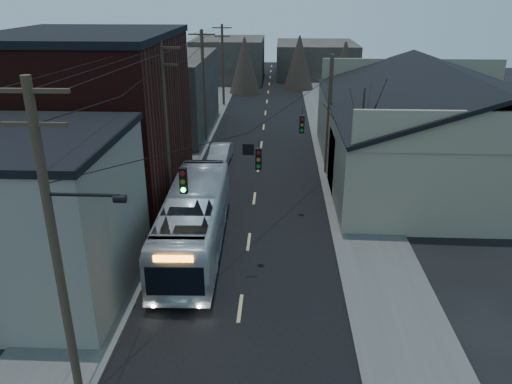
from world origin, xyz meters
TOP-DOWN VIEW (x-y plane):
  - road_surface at (0.00, 30.00)m, footprint 9.00×110.00m
  - sidewalk_left at (-6.50, 30.00)m, footprint 4.00×110.00m
  - sidewalk_right at (6.50, 30.00)m, footprint 4.00×110.00m
  - building_clapboard at (-9.00, 9.00)m, footprint 8.00×8.00m
  - building_brick at (-10.00, 20.00)m, footprint 10.00×12.00m
  - building_left_far at (-9.50, 36.00)m, footprint 9.00×14.00m
  - warehouse at (13.00, 25.00)m, footprint 16.16×20.60m
  - building_far_left at (-6.00, 65.00)m, footprint 10.00×12.00m
  - building_far_right at (7.00, 70.00)m, footprint 12.00×14.00m
  - bare_tree at (6.50, 20.00)m, footprint 0.40×0.40m
  - utility_lines at (-3.11, 24.14)m, footprint 11.24×45.28m
  - bus at (-2.73, 13.11)m, footprint 3.11×11.82m
  - parked_car at (-3.02, 27.07)m, footprint 1.61×4.27m

SIDE VIEW (x-z plane):
  - road_surface at x=0.00m, z-range 0.00..0.02m
  - sidewalk_left at x=-6.50m, z-range 0.00..0.12m
  - sidewalk_right at x=6.50m, z-range 0.00..0.12m
  - parked_car at x=-3.02m, z-range 0.00..1.39m
  - bus at x=-2.73m, z-range 0.00..3.27m
  - building_far_right at x=7.00m, z-range 0.00..5.00m
  - warehouse at x=13.00m, z-range -1.17..6.56m
  - building_far_left at x=-6.00m, z-range 0.00..6.00m
  - building_clapboard at x=-9.00m, z-range 0.00..7.00m
  - building_left_far at x=-9.50m, z-range 0.00..7.00m
  - bare_tree at x=6.50m, z-range 0.00..7.20m
  - utility_lines at x=-3.11m, z-range -0.30..10.20m
  - building_brick at x=-10.00m, z-range 0.00..10.00m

